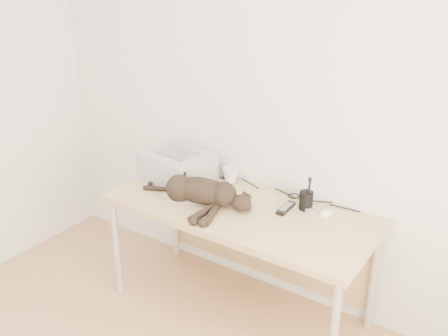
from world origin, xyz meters
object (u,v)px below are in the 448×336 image
Objects in this scene: printer at (178,166)px; mug at (231,175)px; desk at (247,222)px; mouse at (327,211)px; cat at (199,192)px; pen_cup at (306,200)px.

printer is 4.15× the size of mug.
mug is at bearing 141.90° from desk.
mug reaches higher than mouse.
cat is at bearing -143.11° from desk.
mug is (-0.02, 0.37, -0.02)m from cat.
desk is 3.55× the size of printer.
cat is (-0.23, -0.17, 0.21)m from desk.
mouse is at bearing -5.57° from mug.
printer is (-0.56, 0.03, 0.23)m from desk.
cat is at bearing -31.83° from printer.
cat reaches higher than mouse.
printer is 0.35m from mug.
mug is 0.58m from pen_cup.
pen_cup reaches higher than cat.
cat is at bearing -150.42° from mouse.
cat is 0.63m from pen_cup.
pen_cup is 0.13m from mouse.
mug is at bearing 27.62° from printer.
mug is 0.52× the size of pen_cup.
pen_cup is (0.56, 0.29, -0.02)m from cat.
printer is 0.89m from pen_cup.
desk is 7.71× the size of pen_cup.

